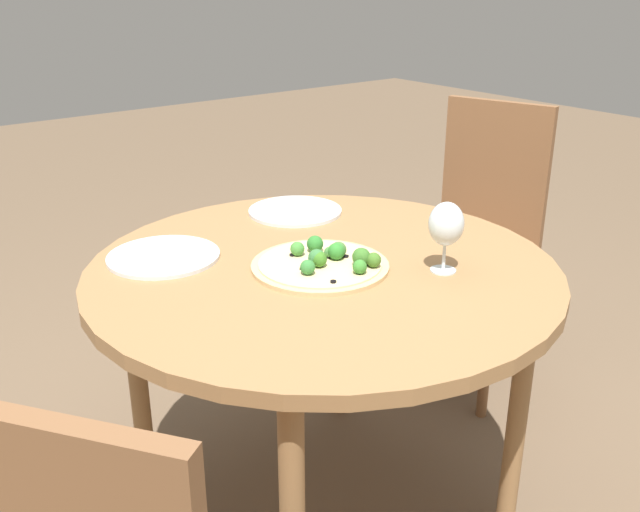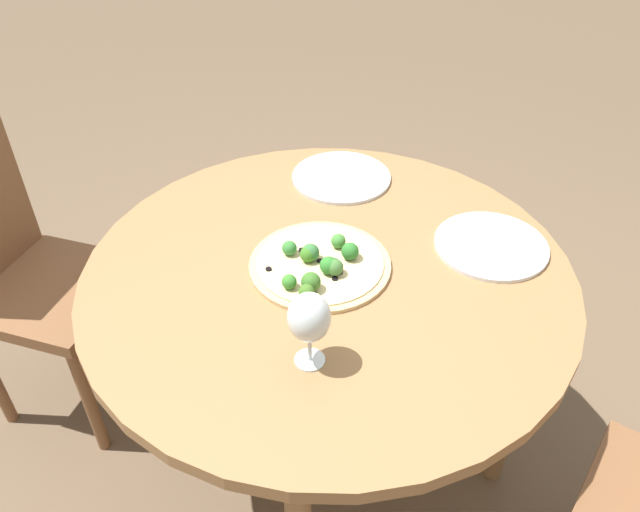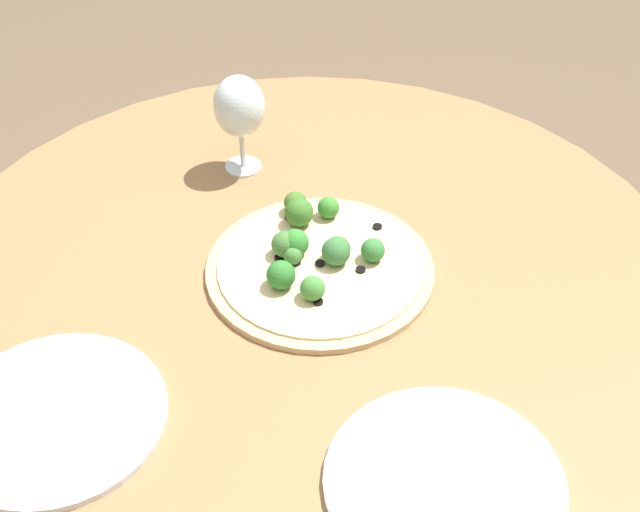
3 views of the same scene
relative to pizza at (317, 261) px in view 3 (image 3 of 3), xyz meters
name	(u,v)px [view 3 (image 3 of 3)]	position (x,y,z in m)	size (l,w,h in m)	color
dining_table	(307,308)	(0.01, 0.02, -0.08)	(1.13, 1.13, 0.74)	olive
pizza	(317,261)	(0.00, 0.00, 0.00)	(0.33, 0.33, 0.06)	tan
wine_glass	(239,108)	(0.21, -0.19, 0.10)	(0.08, 0.08, 0.17)	silver
plate_near	(55,417)	(0.19, 0.37, -0.01)	(0.27, 0.27, 0.01)	silver
plate_far	(444,482)	(-0.27, 0.29, -0.01)	(0.27, 0.27, 0.01)	silver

